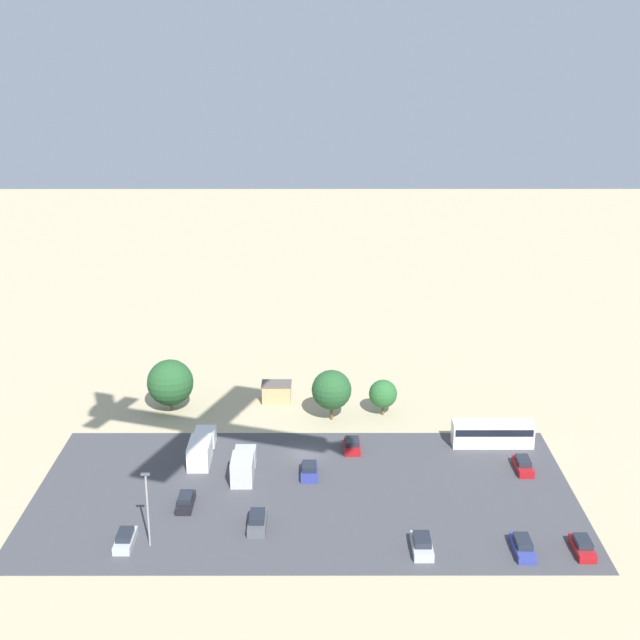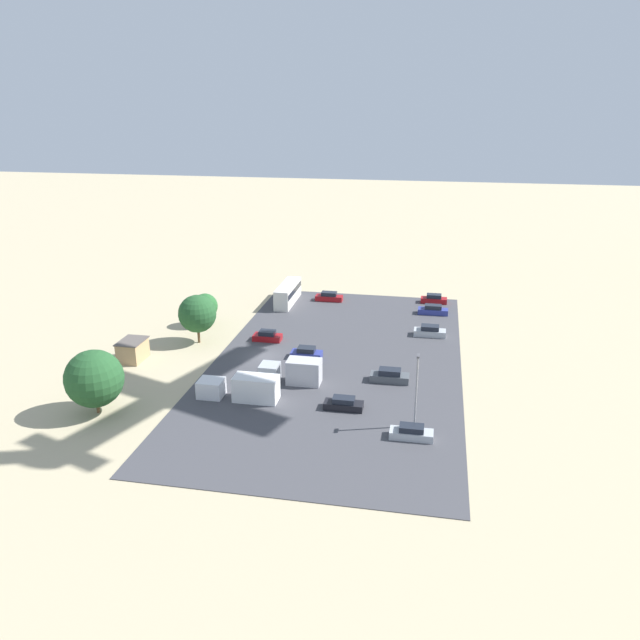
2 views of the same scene
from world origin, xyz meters
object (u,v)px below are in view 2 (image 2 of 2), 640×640
object	(u,v)px
parked_car_1	(390,376)
parked_truck_0	(294,372)
shed_building	(133,350)
parked_car_4	(434,299)
parked_car_8	(267,336)
parked_truck_1	(243,388)
bus	(288,293)
parked_car_7	(306,353)
parked_car_6	(329,297)
parked_car_3	(411,433)
parked_car_0	(344,404)
parked_car_5	(433,310)
parked_car_2	(430,331)

from	to	relation	value
parked_car_1	parked_truck_0	world-z (taller)	parked_truck_0
shed_building	parked_car_4	xyz separation A→B (m)	(-32.37, 38.77, -0.68)
parked_car_8	parked_truck_1	distance (m)	18.67
bus	parked_car_7	bearing A→B (deg)	-70.65
bus	parked_truck_0	bearing A→B (deg)	-75.07
parked_car_6	parked_car_7	size ratio (longest dim) A/B	1.12
bus	parked_car_1	world-z (taller)	bus
parked_car_3	parked_truck_1	xyz separation A→B (m)	(-5.33, -19.45, 0.74)
parked_car_1	parked_car_7	distance (m)	12.71
parked_car_0	parked_car_4	world-z (taller)	parked_car_4
shed_building	parked_car_3	xyz separation A→B (m)	(13.71, 37.29, -0.72)
parked_car_0	parked_car_1	xyz separation A→B (m)	(-8.19, 4.44, 0.09)
parked_car_1	parked_car_6	world-z (taller)	parked_car_1
parked_car_4	parked_car_3	bearing A→B (deg)	-1.84
bus	parked_car_1	xyz separation A→B (m)	(28.33, 19.59, -1.08)
parked_car_4	parked_car_5	bearing A→B (deg)	-0.35
parked_car_0	parked_car_2	distance (m)	26.55
shed_building	bus	xyz separation A→B (m)	(-27.84, 14.40, 0.44)
parked_truck_1	parked_car_8	bearing A→B (deg)	6.83
parked_car_0	parked_car_2	bearing A→B (deg)	-19.61
parked_car_4	parked_truck_0	bearing A→B (deg)	-24.67
parked_car_8	parked_car_0	bearing A→B (deg)	36.50
parked_car_4	parked_car_8	xyz separation A→B (m)	(22.24, -23.15, -0.03)
parked_car_3	parked_car_8	world-z (taller)	parked_car_8
parked_car_0	shed_building	bearing A→B (deg)	73.63
parked_truck_1	parked_car_7	bearing A→B (deg)	-19.22
parked_car_0	parked_car_3	size ratio (longest dim) A/B	0.99
parked_car_0	parked_car_4	xyz separation A→B (m)	(-41.05, 9.23, 0.05)
parked_car_1	parked_car_7	xyz separation A→B (m)	(-5.36, -11.53, -0.05)
parked_car_1	parked_truck_0	distance (m)	11.67
parked_car_4	parked_car_5	world-z (taller)	parked_car_5
parked_car_1	parked_car_5	bearing A→B (deg)	-10.02
parked_car_3	parked_car_6	distance (m)	46.89
parked_car_6	parked_car_7	xyz separation A→B (m)	(25.42, 1.39, -0.01)
parked_car_7	parked_car_1	bearing A→B (deg)	65.08
parked_car_3	parked_car_7	distance (m)	23.77
parked_truck_0	parked_car_6	bearing A→B (deg)	2.61
bus	parked_car_2	bearing A→B (deg)	-25.57
parked_car_7	parked_car_6	bearing A→B (deg)	-176.87
shed_building	parked_car_2	size ratio (longest dim) A/B	0.92
parked_car_4	parked_car_6	bearing A→B (deg)	-83.27
parked_car_3	parked_car_8	xyz separation A→B (m)	(-23.85, -21.67, 0.01)
parked_car_3	parked_car_8	distance (m)	32.22
parked_car_0	parked_truck_0	world-z (taller)	parked_truck_0
parked_car_4	parked_car_5	xyz separation A→B (m)	(5.98, -0.04, 0.00)
shed_building	parked_car_0	world-z (taller)	shed_building
shed_building	parked_car_3	world-z (taller)	shed_building
parked_truck_1	parked_truck_0	bearing A→B (deg)	-40.73
shed_building	parked_truck_0	world-z (taller)	parked_truck_0
parked_truck_0	parked_car_3	bearing A→B (deg)	-126.38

